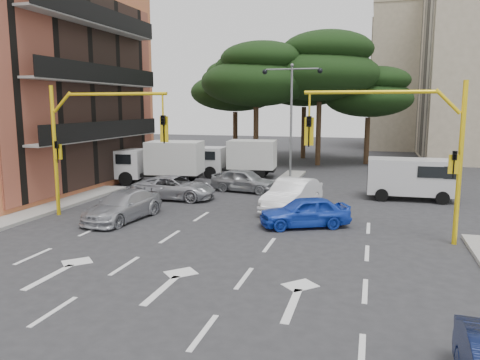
# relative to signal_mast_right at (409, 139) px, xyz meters

# --- Properties ---
(ground) EXTENTS (120.00, 120.00, 0.00)m
(ground) POSITION_rel_signal_mast_right_xyz_m (-6.80, -1.99, -3.88)
(ground) COLOR #28282B
(ground) RESTS_ON ground
(median_strip) EXTENTS (1.40, 6.00, 0.15)m
(median_strip) POSITION_rel_signal_mast_right_xyz_m (-6.80, 14.01, -3.81)
(median_strip) COLOR gray
(median_strip) RESTS_ON ground
(apartment_beige_far) EXTENTS (16.20, 12.15, 16.70)m
(apartment_beige_far) POSITION_rel_signal_mast_right_xyz_m (6.15, 42.01, 4.47)
(apartment_beige_far) COLOR tan
(apartment_beige_far) RESTS_ON ground
(pine_left_near) EXTENTS (9.15, 9.15, 10.23)m
(pine_left_near) POSITION_rel_signal_mast_right_xyz_m (-10.75, 19.96, 3.72)
(pine_left_near) COLOR #382616
(pine_left_near) RESTS_ON ground
(pine_center) EXTENTS (9.98, 9.98, 11.16)m
(pine_center) POSITION_rel_signal_mast_right_xyz_m (-5.75, 21.96, 4.41)
(pine_center) COLOR #382616
(pine_center) RESTS_ON ground
(pine_left_far) EXTENTS (8.32, 8.32, 9.30)m
(pine_left_far) POSITION_rel_signal_mast_right_xyz_m (-13.75, 23.96, 3.03)
(pine_left_far) COLOR #382616
(pine_left_far) RESTS_ON ground
(pine_right) EXTENTS (7.49, 7.49, 8.37)m
(pine_right) POSITION_rel_signal_mast_right_xyz_m (-1.75, 23.96, 2.33)
(pine_right) COLOR #382616
(pine_right) RESTS_ON ground
(pine_back) EXTENTS (9.15, 9.15, 10.23)m
(pine_back) POSITION_rel_signal_mast_right_xyz_m (-7.75, 26.96, 3.72)
(pine_back) COLOR #382616
(pine_back) RESTS_ON ground
(signal_mast_right) EXTENTS (5.79, 0.37, 6.00)m
(signal_mast_right) POSITION_rel_signal_mast_right_xyz_m (0.00, 0.00, 0.00)
(signal_mast_right) COLOR yellow
(signal_mast_right) RESTS_ON ground
(signal_mast_left) EXTENTS (5.79, 0.37, 6.00)m
(signal_mast_left) POSITION_rel_signal_mast_right_xyz_m (-13.61, 0.00, 0.00)
(signal_mast_left) COLOR yellow
(signal_mast_left) RESTS_ON ground
(street_lamp_center) EXTENTS (4.16, 0.36, 7.77)m
(street_lamp_center) POSITION_rel_signal_mast_right_xyz_m (-6.80, 14.01, 1.54)
(street_lamp_center) COLOR slate
(street_lamp_center) RESTS_ON median_strip
(car_white_hatch) EXTENTS (2.52, 4.88, 1.53)m
(car_white_hatch) POSITION_rel_signal_mast_right_xyz_m (-4.97, 4.01, -3.12)
(car_white_hatch) COLOR white
(car_white_hatch) RESTS_ON ground
(car_blue_compact) EXTENTS (4.11, 3.00, 1.30)m
(car_blue_compact) POSITION_rel_signal_mast_right_xyz_m (-3.94, 1.01, -3.23)
(car_blue_compact) COLOR #163AB8
(car_blue_compact) RESTS_ON ground
(car_silver_wagon) EXTENTS (2.35, 4.64, 1.29)m
(car_silver_wagon) POSITION_rel_signal_mast_right_xyz_m (-11.98, -0.02, -3.24)
(car_silver_wagon) COLOR #A8AAB1
(car_silver_wagon) RESTS_ON ground
(car_silver_cross_a) EXTENTS (4.61, 2.21, 1.27)m
(car_silver_cross_a) POSITION_rel_signal_mast_right_xyz_m (-11.69, 5.01, -3.25)
(car_silver_cross_a) COLOR #ADAEB5
(car_silver_cross_a) RESTS_ON ground
(car_silver_cross_b) EXTENTS (4.26, 2.31, 1.38)m
(car_silver_cross_b) POSITION_rel_signal_mast_right_xyz_m (-8.55, 8.18, -3.20)
(car_silver_cross_b) COLOR #989B9F
(car_silver_cross_b) RESTS_ON ground
(van_white) EXTENTS (4.58, 2.12, 2.28)m
(van_white) POSITION_rel_signal_mast_right_xyz_m (0.80, 8.43, -2.75)
(van_white) COLOR silver
(van_white) RESTS_ON ground
(box_truck_a) EXTENTS (5.97, 3.13, 2.81)m
(box_truck_a) POSITION_rel_signal_mast_right_xyz_m (-14.63, 9.39, -2.48)
(box_truck_a) COLOR silver
(box_truck_a) RESTS_ON ground
(box_truck_b) EXTENTS (5.58, 2.68, 2.67)m
(box_truck_b) POSITION_rel_signal_mast_right_xyz_m (-10.45, 13.51, -2.55)
(box_truck_b) COLOR silver
(box_truck_b) RESTS_ON ground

